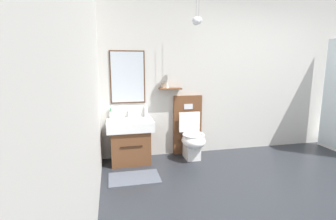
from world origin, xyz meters
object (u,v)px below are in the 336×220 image
at_px(toilet, 190,135).
at_px(toothbrush_cup, 111,115).
at_px(vanity_sink_left, 130,140).
at_px(folded_hand_towel, 128,121).
at_px(soap_dispenser, 146,111).

xyz_separation_m(toilet, toothbrush_cup, (-1.25, 0.16, 0.35)).
distance_m(vanity_sink_left, toothbrush_cup, 0.49).
height_order(toilet, folded_hand_towel, toilet).
bearing_deg(toilet, vanity_sink_left, -179.05).
bearing_deg(vanity_sink_left, toothbrush_cup, 146.68).
relative_size(vanity_sink_left, folded_hand_towel, 3.18).
height_order(vanity_sink_left, toothbrush_cup, toothbrush_cup).
bearing_deg(soap_dispenser, toothbrush_cup, -178.94).
height_order(vanity_sink_left, toilet, toilet).
height_order(vanity_sink_left, folded_hand_towel, folded_hand_towel).
distance_m(toothbrush_cup, folded_hand_towel, 0.41).
bearing_deg(folded_hand_towel, soap_dispenser, 47.03).
bearing_deg(vanity_sink_left, toilet, 0.95).
bearing_deg(soap_dispenser, toilet, -13.69).
xyz_separation_m(toilet, folded_hand_towel, (-1.02, -0.17, 0.32)).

